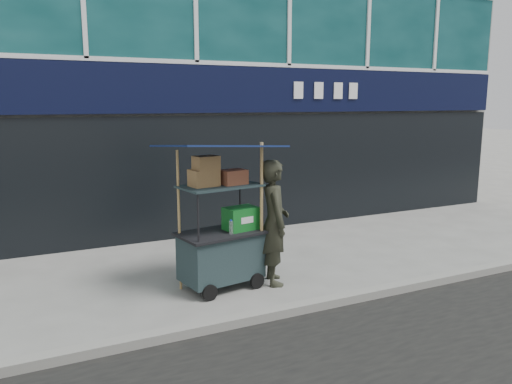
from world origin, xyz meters
TOP-DOWN VIEW (x-y plane):
  - ground at (0.00, 0.00)m, footprint 80.00×80.00m
  - curb at (0.00, -0.20)m, footprint 80.00×0.18m
  - vendor_cart at (-0.64, 1.06)m, footprint 1.76×1.37m
  - vendor_man at (0.11, 0.91)m, footprint 0.60×0.76m

SIDE VIEW (x-z plane):
  - ground at x=0.00m, z-range 0.00..0.00m
  - curb at x=0.00m, z-range 0.00..0.12m
  - vendor_cart at x=-0.64m, z-range -0.32..1.83m
  - vendor_man at x=0.11m, z-range 0.00..1.85m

